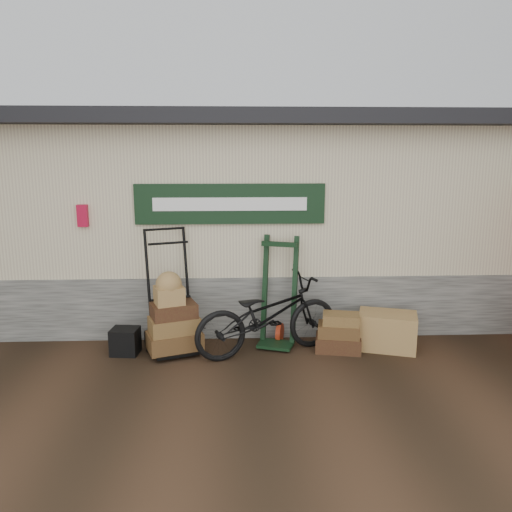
% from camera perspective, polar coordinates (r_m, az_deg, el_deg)
% --- Properties ---
extents(ground, '(80.00, 80.00, 0.00)m').
position_cam_1_polar(ground, '(6.43, -0.11, -12.47)').
color(ground, black).
rests_on(ground, ground).
extents(station_building, '(14.40, 4.10, 3.20)m').
position_cam_1_polar(station_building, '(8.66, -0.91, 4.90)').
color(station_building, '#4C4C47').
rests_on(station_building, ground).
extents(porter_trolley, '(1.01, 0.88, 1.69)m').
position_cam_1_polar(porter_trolley, '(6.77, -9.82, -3.82)').
color(porter_trolley, black).
rests_on(porter_trolley, ground).
extents(green_barrow, '(0.67, 0.62, 1.52)m').
position_cam_1_polar(green_barrow, '(6.88, 2.61, -4.11)').
color(green_barrow, black).
rests_on(green_barrow, ground).
extents(suitcase_stack, '(0.66, 0.49, 0.53)m').
position_cam_1_polar(suitcase_stack, '(6.89, 9.42, -8.55)').
color(suitcase_stack, '#3B1C12').
rests_on(suitcase_stack, ground).
extents(wicker_hamper, '(0.88, 0.71, 0.50)m').
position_cam_1_polar(wicker_hamper, '(7.12, 14.75, -8.26)').
color(wicker_hamper, '#91613A').
rests_on(wicker_hamper, ground).
extents(black_trunk, '(0.38, 0.34, 0.35)m').
position_cam_1_polar(black_trunk, '(6.95, -14.72, -9.40)').
color(black_trunk, black).
rests_on(black_trunk, ground).
extents(bicycle, '(1.34, 2.13, 1.17)m').
position_cam_1_polar(bicycle, '(6.62, 1.34, -6.33)').
color(bicycle, black).
rests_on(bicycle, ground).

